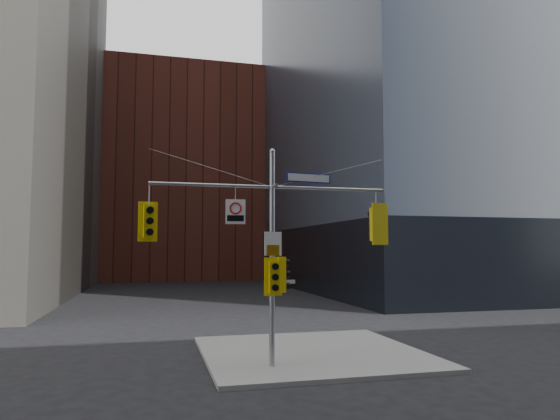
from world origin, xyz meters
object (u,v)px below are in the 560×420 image
traffic_light_pole_front (274,277)px  street_sign_blade (309,178)px  traffic_light_west_arm (149,221)px  traffic_light_east_arm (376,224)px  traffic_light_pole_side (282,274)px  regulatory_sign_arm (235,211)px  signal_assembly (272,234)px

traffic_light_pole_front → street_sign_blade: 3.56m
traffic_light_west_arm → traffic_light_pole_front: 4.35m
traffic_light_east_arm → traffic_light_pole_side: (-3.42, 0.01, -1.71)m
street_sign_blade → regulatory_sign_arm: bearing=173.4°
traffic_light_east_arm → street_sign_blade: 2.92m
traffic_light_west_arm → traffic_light_pole_front: bearing=-14.1°
signal_assembly → regulatory_sign_arm: (-1.24, -0.02, 0.76)m
traffic_light_pole_side → traffic_light_pole_front: (-0.33, -0.28, -0.06)m
traffic_light_pole_side → regulatory_sign_arm: (-1.57, -0.03, 2.08)m
traffic_light_east_arm → traffic_light_pole_side: bearing=-14.9°
signal_assembly → regulatory_sign_arm: signal_assembly is taller
traffic_light_west_arm → regulatory_sign_arm: (2.73, -0.03, 0.38)m
street_sign_blade → traffic_light_east_arm: bearing=-7.2°
traffic_light_east_arm → traffic_light_west_arm: bearing=-14.8°
signal_assembly → traffic_light_pole_front: 1.40m
street_sign_blade → regulatory_sign_arm: (-2.52, -0.02, -1.17)m
regulatory_sign_arm → street_sign_blade: bearing=8.1°
traffic_light_west_arm → regulatory_sign_arm: size_ratio=1.55×
traffic_light_west_arm → traffic_light_east_arm: traffic_light_east_arm is taller
traffic_light_east_arm → regulatory_sign_arm: bearing=-14.5°
street_sign_blade → regulatory_sign_arm: street_sign_blade is taller
traffic_light_pole_front → street_sign_blade: street_sign_blade is taller
traffic_light_pole_front → traffic_light_east_arm: bearing=6.3°
traffic_light_pole_side → traffic_light_pole_front: traffic_light_pole_side is taller
traffic_light_west_arm → street_sign_blade: 5.47m
traffic_light_east_arm → traffic_light_pole_front: 4.15m
signal_assembly → regulatory_sign_arm: size_ratio=9.85×
signal_assembly → traffic_light_east_arm: signal_assembly is taller
signal_assembly → traffic_light_west_arm: (-3.97, 0.01, 0.38)m
street_sign_blade → regulatory_sign_arm: 2.78m
traffic_light_pole_front → traffic_light_pole_side: bearing=42.7°
traffic_light_east_arm → traffic_light_pole_front: size_ratio=1.15×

